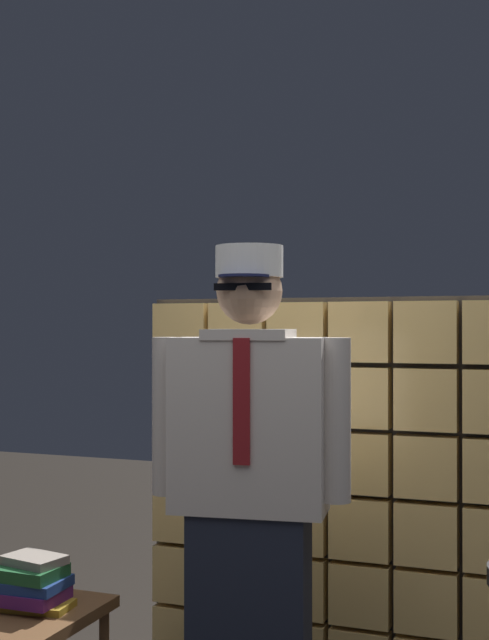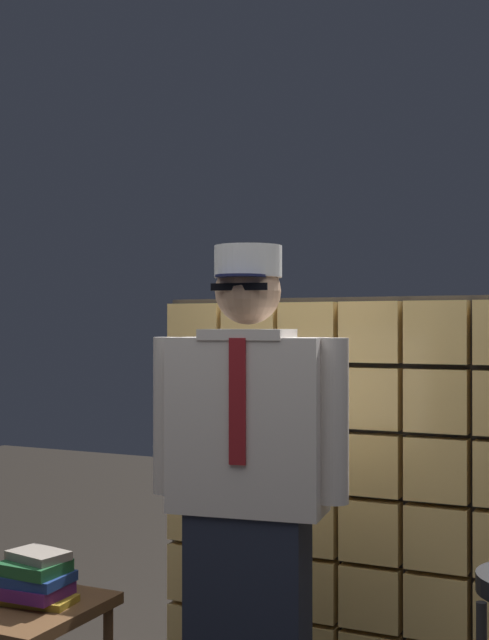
# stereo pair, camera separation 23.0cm
# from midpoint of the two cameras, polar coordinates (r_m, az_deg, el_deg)

# --- Properties ---
(glass_block_wall) EXTENTS (1.59, 0.10, 1.59)m
(glass_block_wall) POSITION_cam_midpoint_polar(r_m,az_deg,el_deg) (3.54, 8.31, -11.48)
(glass_block_wall) COLOR #F2C672
(glass_block_wall) RESTS_ON ground
(standing_person) EXTENTS (0.69, 0.33, 1.73)m
(standing_person) POSITION_cam_midpoint_polar(r_m,az_deg,el_deg) (2.93, 2.53, -11.36)
(standing_person) COLOR #1E2333
(standing_person) RESTS_ON ground
(side_table) EXTENTS (0.52, 0.52, 0.50)m
(side_table) POSITION_cam_midpoint_polar(r_m,az_deg,el_deg) (3.19, -12.78, -19.12)
(side_table) COLOR brown
(side_table) RESTS_ON ground
(book_stack) EXTENTS (0.26, 0.20, 0.17)m
(book_stack) POSITION_cam_midpoint_polar(r_m,az_deg,el_deg) (3.13, -11.69, -16.60)
(book_stack) COLOR olive
(book_stack) RESTS_ON side_table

